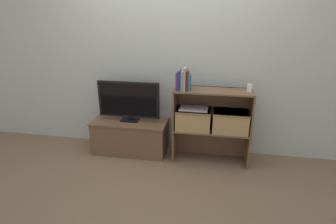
% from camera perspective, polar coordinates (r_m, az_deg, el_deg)
% --- Properties ---
extents(ground_plane, '(16.00, 16.00, 0.00)m').
position_cam_1_polar(ground_plane, '(3.25, -0.53, -10.85)').
color(ground_plane, brown).
extents(wall_back, '(10.00, 0.05, 2.40)m').
position_cam_1_polar(wall_back, '(3.27, 0.96, 11.81)').
color(wall_back, '#B2BCB2').
rests_on(wall_back, ground_plane).
extents(tv_stand, '(0.95, 0.44, 0.43)m').
position_cam_1_polar(tv_stand, '(3.44, -8.14, -5.15)').
color(tv_stand, brown).
rests_on(tv_stand, ground_plane).
extents(tv, '(0.78, 0.14, 0.50)m').
position_cam_1_polar(tv, '(3.27, -8.56, 2.53)').
color(tv, black).
rests_on(tv, tv_stand).
extents(bookshelf_lower_tier, '(0.89, 0.32, 0.41)m').
position_cam_1_polar(bookshelf_lower_tier, '(3.27, 9.25, -5.61)').
color(bookshelf_lower_tier, brown).
rests_on(bookshelf_lower_tier, ground_plane).
extents(bookshelf_upper_tier, '(0.89, 0.32, 0.48)m').
position_cam_1_polar(bookshelf_upper_tier, '(3.11, 9.70, 1.91)').
color(bookshelf_upper_tier, brown).
rests_on(bookshelf_upper_tier, bookshelf_lower_tier).
extents(book_plum, '(0.02, 0.13, 0.20)m').
position_cam_1_polar(book_plum, '(2.95, 2.03, 6.79)').
color(book_plum, '#6B2D66').
rests_on(book_plum, bookshelf_upper_tier).
extents(book_navy, '(0.02, 0.15, 0.22)m').
position_cam_1_polar(book_navy, '(2.94, 2.54, 6.91)').
color(book_navy, navy).
rests_on(book_navy, bookshelf_upper_tier).
extents(book_skyblue, '(0.03, 0.13, 0.21)m').
position_cam_1_polar(book_skyblue, '(2.94, 3.15, 6.84)').
color(book_skyblue, '#709ECC').
rests_on(book_skyblue, bookshelf_upper_tier).
extents(book_tan, '(0.02, 0.16, 0.25)m').
position_cam_1_polar(book_tan, '(2.93, 3.74, 7.19)').
color(book_tan, tan).
rests_on(book_tan, bookshelf_upper_tier).
extents(book_maroon, '(0.02, 0.12, 0.21)m').
position_cam_1_polar(book_maroon, '(2.93, 4.31, 6.81)').
color(book_maroon, maroon).
rests_on(book_maroon, bookshelf_upper_tier).
extents(book_teal, '(0.02, 0.13, 0.18)m').
position_cam_1_polar(book_teal, '(2.94, 4.75, 6.43)').
color(book_teal, '#1E7075').
rests_on(book_teal, bookshelf_upper_tier).
extents(baby_monitor, '(0.05, 0.03, 0.12)m').
position_cam_1_polar(baby_monitor, '(3.01, 17.30, 5.05)').
color(baby_monitor, white).
rests_on(baby_monitor, bookshelf_upper_tier).
extents(storage_basket_left, '(0.40, 0.29, 0.24)m').
position_cam_1_polar(storage_basket_left, '(3.10, 5.55, -1.31)').
color(storage_basket_left, tan).
rests_on(storage_basket_left, bookshelf_lower_tier).
extents(storage_basket_right, '(0.40, 0.29, 0.24)m').
position_cam_1_polar(storage_basket_right, '(3.10, 13.42, -1.80)').
color(storage_basket_right, tan).
rests_on(storage_basket_right, bookshelf_lower_tier).
extents(laptop, '(0.33, 0.21, 0.02)m').
position_cam_1_polar(laptop, '(3.06, 5.63, 0.79)').
color(laptop, '#BCBCC1').
rests_on(laptop, storage_basket_left).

